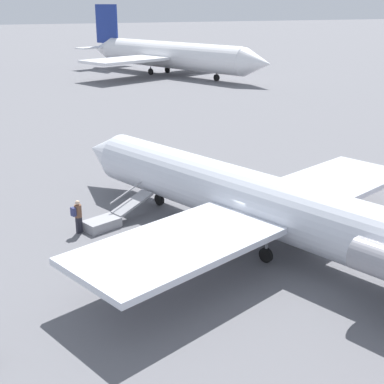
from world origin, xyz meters
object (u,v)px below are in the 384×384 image
object	(u,v)px
airplane_far_right	(168,54)
passenger	(78,214)
boarding_stairs	(108,219)
airplane_main	(265,203)

from	to	relation	value
airplane_far_right	passenger	world-z (taller)	airplane_far_right
passenger	boarding_stairs	bearing A→B (deg)	-11.87
boarding_stairs	passenger	size ratio (longest dim) A/B	2.37
airplane_main	boarding_stairs	bearing A→B (deg)	28.84
boarding_stairs	passenger	distance (m)	1.73
airplane_main	airplane_far_right	world-z (taller)	airplane_far_right
airplane_main	boarding_stairs	distance (m)	8.32
airplane_main	boarding_stairs	size ratio (longest dim) A/B	6.45
airplane_main	airplane_far_right	bearing A→B (deg)	-37.43
passenger	airplane_main	bearing A→B (deg)	-53.56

